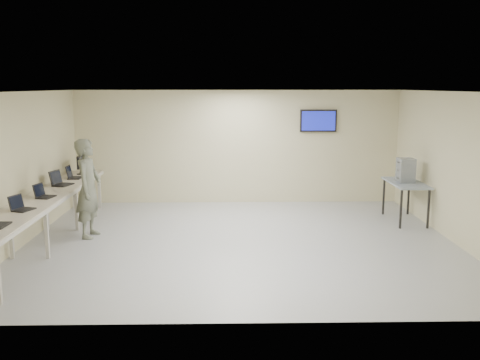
{
  "coord_description": "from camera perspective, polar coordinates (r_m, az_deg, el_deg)",
  "views": [
    {
      "loc": [
        -0.21,
        -9.71,
        2.91
      ],
      "look_at": [
        0.0,
        0.2,
        1.15
      ],
      "focal_mm": 40.0,
      "sensor_mm": 36.0,
      "label": 1
    }
  ],
  "objects": [
    {
      "name": "laptop_3",
      "position": [
        11.46,
        -18.66,
        -0.16
      ],
      "size": [
        0.42,
        0.46,
        0.31
      ],
      "rotation": [
        0.0,
        0.0,
        -0.27
      ],
      "color": "black",
      "rests_on": "workbench"
    },
    {
      "name": "laptop_2",
      "position": [
        10.32,
        -20.28,
        -1.41
      ],
      "size": [
        0.34,
        0.38,
        0.26
      ],
      "rotation": [
        0.0,
        0.0,
        -0.22
      ],
      "color": "black",
      "rests_on": "workbench"
    },
    {
      "name": "side_table",
      "position": [
        12.03,
        17.27,
        -0.56
      ],
      "size": [
        0.67,
        1.43,
        0.86
      ],
      "color": "gray",
      "rests_on": "ground"
    },
    {
      "name": "monitor_near",
      "position": [
        12.73,
        -16.65,
        1.76
      ],
      "size": [
        0.2,
        0.44,
        0.44
      ],
      "color": "black",
      "rests_on": "workbench"
    },
    {
      "name": "soldier",
      "position": [
        10.67,
        -15.85,
        -0.87
      ],
      "size": [
        0.53,
        0.74,
        1.91
      ],
      "primitive_type": "imported",
      "rotation": [
        0.0,
        0.0,
        1.47
      ],
      "color": "#515846",
      "rests_on": "ground"
    },
    {
      "name": "monitor_far",
      "position": [
        12.96,
        -16.37,
        1.88
      ],
      "size": [
        0.19,
        0.43,
        0.43
      ],
      "color": "black",
      "rests_on": "workbench"
    },
    {
      "name": "workbench",
      "position": [
        10.48,
        -19.99,
        -2.01
      ],
      "size": [
        0.76,
        6.0,
        0.9
      ],
      "color": "beige",
      "rests_on": "ground"
    },
    {
      "name": "laptop_4",
      "position": [
        12.25,
        -17.43,
        0.5
      ],
      "size": [
        0.3,
        0.36,
        0.28
      ],
      "rotation": [
        0.0,
        0.0,
        0.01
      ],
      "color": "black",
      "rests_on": "workbench"
    },
    {
      "name": "storage_bins",
      "position": [
        11.97,
        17.26,
        1.0
      ],
      "size": [
        0.33,
        0.36,
        0.52
      ],
      "color": "#8C939A",
      "rests_on": "side_table"
    },
    {
      "name": "laptop_1",
      "position": [
        9.4,
        -22.38,
        -2.62
      ],
      "size": [
        0.37,
        0.39,
        0.26
      ],
      "rotation": [
        0.0,
        0.0,
        -0.35
      ],
      "color": "black",
      "rests_on": "workbench"
    },
    {
      "name": "room",
      "position": [
        9.88,
        0.21,
        1.34
      ],
      "size": [
        8.01,
        7.01,
        2.81
      ],
      "color": "#ADADAD",
      "rests_on": "ground"
    }
  ]
}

